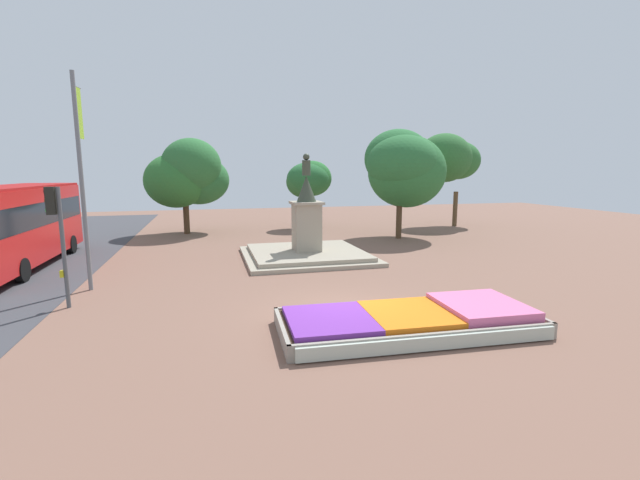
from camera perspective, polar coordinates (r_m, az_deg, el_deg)
The scene contains 10 objects.
ground_plane at distance 12.54m, azimuth 2.92°, elevation -9.78°, with size 71.99×71.99×0.00m, color brown.
flower_planter at distance 11.47m, azimuth 12.35°, elevation -10.48°, with size 6.78×3.08×0.61m.
statue_monument at distance 20.18m, azimuth -1.79°, elevation -0.42°, with size 5.85×5.85×4.87m.
traffic_light_mid_block at distance 14.65m, azimuth -31.64°, elevation 1.65°, with size 0.41×0.29×3.63m.
banner_pole at distance 16.45m, azimuth -29.19°, elevation 7.29°, with size 0.15×0.65×7.27m.
city_bus at distance 21.91m, azimuth -35.59°, elevation 2.00°, with size 2.58×9.69×3.47m.
park_tree_far_left at distance 30.75m, azimuth -1.56°, elevation 8.02°, with size 3.29×3.02×4.80m.
park_tree_behind_statue at distance 26.83m, azimuth 11.00°, elevation 9.69°, with size 4.90×5.27×6.61m.
park_tree_far_right at distance 29.18m, azimuth -17.15°, elevation 8.15°, with size 5.35×4.53×6.14m.
park_tree_street_side at distance 33.67m, azimuth 16.83°, elevation 10.30°, with size 5.13×3.85×6.80m.
Camera 1 is at (-3.62, -11.29, 4.07)m, focal length 24.00 mm.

